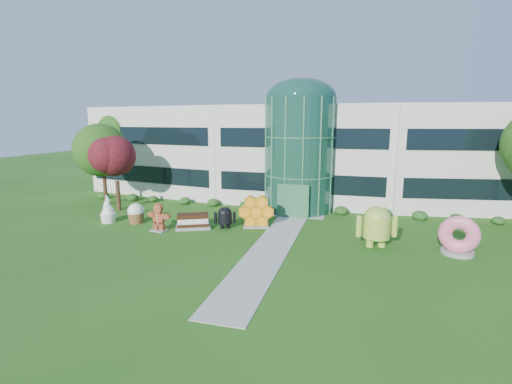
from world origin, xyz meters
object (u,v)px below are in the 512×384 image
(android_green, at_px, (377,223))
(gingerbread, at_px, (159,217))
(donut, at_px, (459,235))
(android_black, at_px, (225,216))

(android_green, xyz_separation_m, gingerbread, (-15.03, -0.66, -0.49))
(donut, height_order, gingerbread, donut)
(donut, relative_size, gingerbread, 1.06)
(android_black, distance_m, gingerbread, 4.78)
(android_black, bearing_deg, gingerbread, -177.63)
(android_green, xyz_separation_m, donut, (4.68, -0.04, -0.33))
(android_black, xyz_separation_m, donut, (15.33, -1.31, 0.25))
(android_green, relative_size, gingerbread, 1.36)
(android_black, xyz_separation_m, gingerbread, (-4.37, -1.93, 0.09))
(android_green, height_order, donut, android_green)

